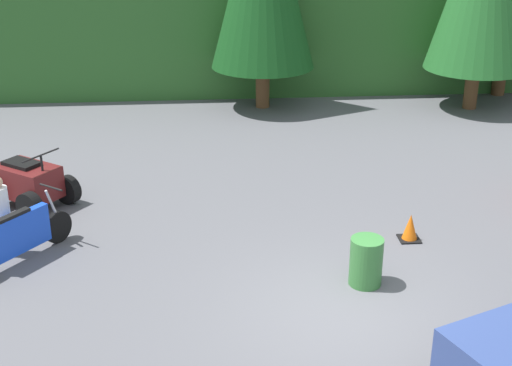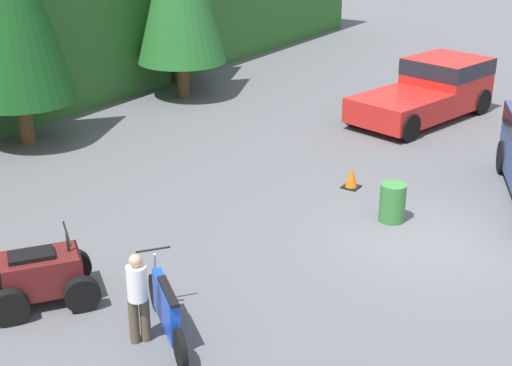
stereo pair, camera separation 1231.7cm
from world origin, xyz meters
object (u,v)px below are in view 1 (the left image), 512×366
object	(u,v)px
quad_atv	(29,184)
dirt_bike	(20,236)
rider_person	(1,213)
traffic_cone	(410,228)
steel_barrel	(366,262)

from	to	relation	value
quad_atv	dirt_bike	bearing A→B (deg)	-45.34
dirt_bike	quad_atv	bearing A→B (deg)	45.74
rider_person	traffic_cone	world-z (taller)	rider_person
steel_barrel	dirt_bike	bearing A→B (deg)	167.76
traffic_cone	dirt_bike	bearing A→B (deg)	-178.02
quad_atv	steel_barrel	world-z (taller)	quad_atv
dirt_bike	traffic_cone	world-z (taller)	dirt_bike
quad_atv	rider_person	bearing A→B (deg)	-53.35
quad_atv	traffic_cone	bearing A→B (deg)	19.96
rider_person	traffic_cone	xyz separation A→B (m)	(7.85, -0.01, -0.62)
dirt_bike	traffic_cone	xyz separation A→B (m)	(7.49, 0.26, -0.25)
quad_atv	steel_barrel	xyz separation A→B (m)	(6.61, -3.89, -0.07)
quad_atv	rider_person	size ratio (longest dim) A/B	1.41
dirt_bike	steel_barrel	bearing A→B (deg)	-65.07
quad_atv	rider_person	distance (m)	2.29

